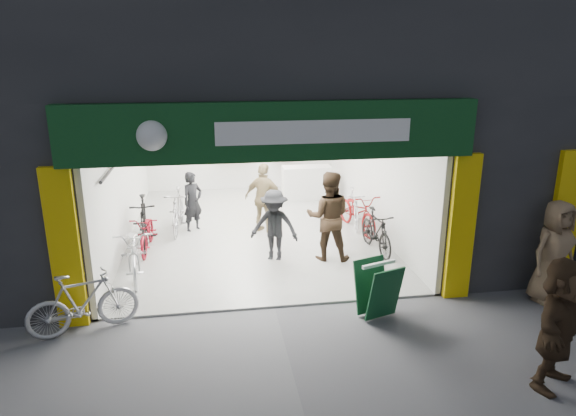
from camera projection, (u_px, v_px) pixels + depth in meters
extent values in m
plane|color=#56565B|center=(275.00, 308.00, 8.79)|extent=(60.00, 60.00, 0.00)
cube|color=#232326|center=(18.00, 159.00, 12.18)|extent=(5.00, 10.00, 3.50)
cube|color=#232326|center=(470.00, 146.00, 13.88)|extent=(6.00, 10.00, 3.50)
cube|color=#9E9E99|center=(254.00, 230.00, 12.56)|extent=(6.00, 8.00, 0.04)
cube|color=silver|center=(241.00, 139.00, 15.97)|extent=(6.00, 0.20, 3.20)
cube|color=silver|center=(123.00, 171.00, 11.66)|extent=(0.10, 8.00, 3.20)
cube|color=silver|center=(373.00, 163.00, 12.53)|extent=(0.10, 8.00, 3.20)
cube|color=white|center=(251.00, 96.00, 11.61)|extent=(6.00, 8.00, 0.10)
cube|color=black|center=(272.00, 110.00, 7.90)|extent=(6.00, 0.30, 0.30)
cube|color=#0D3A1C|center=(274.00, 131.00, 7.78)|extent=(6.40, 0.25, 0.90)
cube|color=white|center=(315.00, 132.00, 7.74)|extent=(3.00, 0.02, 0.35)
cube|color=yellow|center=(65.00, 250.00, 7.87)|extent=(0.45, 0.12, 2.60)
cube|color=yellow|center=(462.00, 228.00, 8.83)|extent=(0.45, 0.12, 2.60)
cube|color=yellow|center=(566.00, 212.00, 9.06)|extent=(0.50, 0.12, 2.20)
cylinder|color=black|center=(123.00, 154.00, 10.96)|extent=(0.06, 5.00, 0.06)
cube|color=silver|center=(307.00, 183.00, 15.05)|extent=(1.40, 0.60, 1.00)
cube|color=white|center=(265.00, 113.00, 8.99)|extent=(1.30, 0.35, 0.04)
cube|color=white|center=(255.00, 103.00, 10.69)|extent=(1.30, 0.35, 0.04)
cube|color=white|center=(248.00, 96.00, 12.39)|extent=(1.30, 0.35, 0.04)
cube|color=white|center=(243.00, 90.00, 14.09)|extent=(1.30, 0.35, 0.04)
imported|color=silver|center=(135.00, 251.00, 9.90)|extent=(0.96, 2.07, 1.05)
imported|color=black|center=(144.00, 222.00, 11.44)|extent=(0.71, 1.90, 1.12)
imported|color=maroon|center=(147.00, 232.00, 11.20)|extent=(0.61, 1.64, 0.85)
imported|color=#A6A6AA|center=(178.00, 211.00, 12.36)|extent=(0.63, 1.80, 1.06)
imported|color=black|center=(376.00, 232.00, 11.07)|extent=(0.57, 1.63, 0.96)
imported|color=maroon|center=(357.00, 212.00, 12.42)|extent=(0.98, 1.96, 0.98)
imported|color=silver|center=(353.00, 208.00, 12.77)|extent=(0.63, 1.60, 0.93)
imported|color=#AFB0B4|center=(83.00, 303.00, 7.91)|extent=(1.74, 0.98, 1.01)
imported|color=black|center=(193.00, 202.00, 12.31)|extent=(0.64, 0.61, 1.48)
imported|color=#372619|center=(328.00, 217.00, 10.55)|extent=(1.06, 0.91, 1.90)
imported|color=black|center=(274.00, 226.00, 10.55)|extent=(1.13, 0.88, 1.54)
imported|color=#8A7550|center=(264.00, 199.00, 12.19)|extent=(1.07, 0.87, 1.71)
imported|color=#7D6348|center=(554.00, 252.00, 8.81)|extent=(1.01, 0.78, 1.83)
imported|color=#39281A|center=(559.00, 324.00, 6.53)|extent=(1.64, 1.42, 1.79)
cube|color=#104121|center=(385.00, 294.00, 8.22)|extent=(0.64, 0.40, 0.91)
cube|color=#104121|center=(370.00, 285.00, 8.55)|extent=(0.64, 0.40, 0.91)
cube|color=white|center=(379.00, 264.00, 8.26)|extent=(0.61, 0.25, 0.05)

